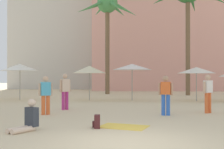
% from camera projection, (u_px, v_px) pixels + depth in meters
% --- Properties ---
extents(ground, '(120.00, 120.00, 0.00)m').
position_uv_depth(ground, '(128.00, 144.00, 7.09)').
color(ground, beige).
extents(hotel_pink, '(20.61, 9.72, 18.79)m').
position_uv_depth(hotel_pink, '(179.00, 13.00, 36.39)').
color(hotel_pink, '#DB9989').
rests_on(hotel_pink, ground).
extents(palm_tree_far_left, '(5.72, 5.21, 9.26)m').
position_uv_depth(palm_tree_far_left, '(107.00, 10.00, 26.83)').
color(palm_tree_far_left, brown).
rests_on(palm_tree_far_left, ground).
extents(cafe_umbrella_0, '(2.64, 2.64, 2.47)m').
position_uv_depth(cafe_umbrella_0, '(132.00, 67.00, 19.81)').
color(cafe_umbrella_0, gray).
rests_on(cafe_umbrella_0, ground).
extents(cafe_umbrella_1, '(2.25, 2.25, 2.34)m').
position_uv_depth(cafe_umbrella_1, '(89.00, 69.00, 19.94)').
color(cafe_umbrella_1, gray).
rests_on(cafe_umbrella_1, ground).
extents(cafe_umbrella_2, '(2.57, 2.57, 2.47)m').
position_uv_depth(cafe_umbrella_2, '(20.00, 67.00, 20.14)').
color(cafe_umbrella_2, gray).
rests_on(cafe_umbrella_2, ground).
extents(cafe_umbrella_4, '(2.50, 2.50, 2.23)m').
position_uv_depth(cafe_umbrella_4, '(196.00, 70.00, 19.28)').
color(cafe_umbrella_4, gray).
rests_on(cafe_umbrella_4, ground).
extents(beach_towel, '(1.78, 1.48, 0.01)m').
position_uv_depth(beach_towel, '(123.00, 127.00, 9.54)').
color(beach_towel, '#F4CC4C').
rests_on(beach_towel, ground).
extents(backpack, '(0.26, 0.31, 0.42)m').
position_uv_depth(backpack, '(97.00, 122.00, 9.29)').
color(backpack, '#4D2122').
rests_on(backpack, ground).
extents(person_mid_center, '(0.80, 0.98, 0.96)m').
position_uv_depth(person_mid_center, '(28.00, 120.00, 8.81)').
color(person_mid_center, beige).
rests_on(person_mid_center, ground).
extents(person_far_right, '(0.61, 0.30, 1.67)m').
position_uv_depth(person_far_right, '(166.00, 94.00, 12.31)').
color(person_far_right, blue).
rests_on(person_far_right, ground).
extents(person_near_left, '(0.51, 0.48, 1.76)m').
position_uv_depth(person_near_left, '(65.00, 90.00, 14.37)').
color(person_near_left, '#B7337F').
rests_on(person_near_left, ground).
extents(person_near_right, '(0.58, 0.38, 1.65)m').
position_uv_depth(person_near_right, '(46.00, 94.00, 12.55)').
color(person_near_right, orange).
rests_on(person_near_right, ground).
extents(person_mid_left, '(0.54, 0.44, 1.71)m').
position_uv_depth(person_mid_left, '(208.00, 92.00, 13.08)').
color(person_mid_left, orange).
rests_on(person_mid_left, ground).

